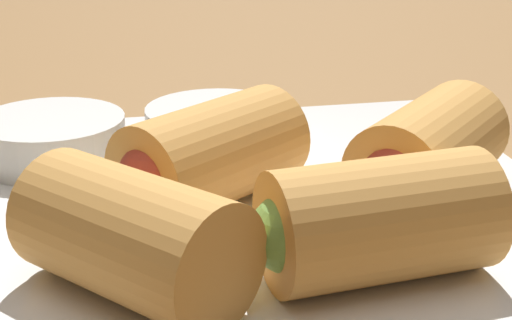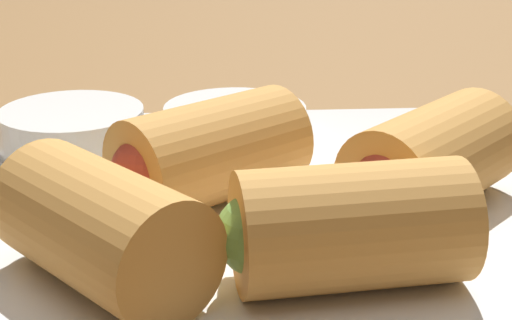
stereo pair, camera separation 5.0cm
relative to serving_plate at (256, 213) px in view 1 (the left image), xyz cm
name	(u,v)px [view 1 (the left image)]	position (x,y,z in cm)	size (l,w,h in cm)	color
table_surface	(238,272)	(-1.26, -2.27, -1.76)	(180.00, 140.00, 2.00)	olive
serving_plate	(256,213)	(0.00, 0.00, 0.00)	(27.85, 26.78, 1.50)	white
roll_front_left	(204,157)	(-2.40, -0.40, 3.06)	(9.46, 8.77, 4.63)	#D19347
roll_front_right	(426,154)	(7.32, -1.93, 3.06)	(9.17, 9.21, 4.63)	#D19347
roll_back_left	(369,222)	(2.49, -8.35, 3.06)	(9.40, 5.59, 4.63)	#D19347
roll_back_right	(124,233)	(-6.32, -7.52, 3.06)	(8.90, 9.40, 4.63)	#D19347
dipping_bowl_near	(217,127)	(-0.67, 6.96, 1.97)	(7.52, 7.52, 2.26)	white
dipping_bowl_far	(51,137)	(-9.20, 6.98, 1.97)	(7.52, 7.52, 2.26)	white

